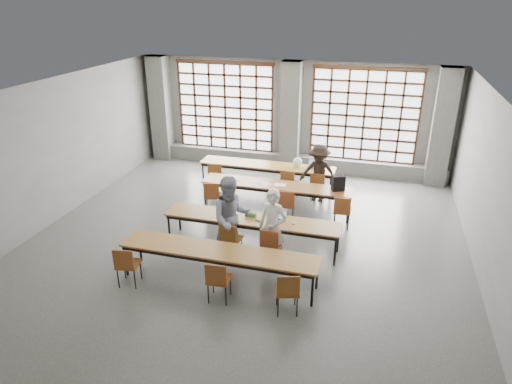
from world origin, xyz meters
TOP-DOWN VIEW (x-y plane):
  - floor at (0.00, 0.00)m, footprint 11.00×11.00m
  - ceiling at (0.00, 0.00)m, footprint 11.00×11.00m
  - wall_back at (0.00, 5.50)m, footprint 10.00×0.00m
  - wall_front at (0.00, -5.50)m, footprint 10.00×0.00m
  - wall_left at (-5.00, 0.00)m, footprint 0.00×11.00m
  - wall_right at (5.00, 0.00)m, footprint 0.00×11.00m
  - column_left at (-4.50, 5.22)m, footprint 0.60×0.55m
  - column_mid at (0.00, 5.22)m, footprint 0.60×0.55m
  - column_right at (4.50, 5.22)m, footprint 0.60×0.55m
  - window_left at (-2.25, 5.42)m, footprint 3.32×0.12m
  - window_right at (2.25, 5.42)m, footprint 3.32×0.12m
  - sill_ledge at (0.00, 5.30)m, footprint 9.80×0.35m
  - desk_row_a at (-0.33, 3.55)m, footprint 4.00×0.70m
  - desk_row_b at (0.28, 2.15)m, footprint 4.00×0.70m
  - desk_row_c at (0.21, 0.08)m, footprint 4.00×0.70m
  - desk_row_d at (-0.03, -1.43)m, footprint 4.00×0.70m
  - chair_back_left at (-1.72, 2.92)m, footprint 0.49×0.49m
  - chair_back_mid at (0.45, 2.92)m, footprint 0.47×0.48m
  - chair_back_right at (1.27, 2.92)m, footprint 0.42×0.43m
  - chair_mid_left at (-1.30, 1.52)m, footprint 0.52×0.52m
  - chair_mid_centre at (0.70, 1.52)m, footprint 0.49×0.49m
  - chair_mid_right at (2.08, 1.52)m, footprint 0.44×0.44m
  - chair_front_left at (-0.10, -0.55)m, footprint 0.45×0.46m
  - chair_front_right at (0.80, -0.55)m, footprint 0.44×0.45m
  - chair_near_left at (-1.72, -2.06)m, footprint 0.48×0.49m
  - chair_near_mid at (0.17, -2.06)m, footprint 0.45×0.46m
  - chair_near_right at (1.49, -2.06)m, footprint 0.52×0.53m
  - student_male at (0.81, -0.42)m, footprint 0.69×0.52m
  - student_female at (-0.09, -0.42)m, footprint 1.13×1.05m
  - student_back at (1.27, 3.05)m, footprint 1.12×0.72m
  - laptop_front at (0.78, 0.18)m, footprint 0.46×0.44m
  - laptop_back at (1.03, 3.66)m, footprint 0.41×0.36m
  - mouse at (1.16, 0.06)m, footprint 0.12×0.10m
  - green_box at (0.16, 0.16)m, footprint 0.26×0.11m
  - phone at (0.39, -0.02)m, footprint 0.14×0.10m
  - paper_sheet_a at (-0.32, 2.20)m, footprint 0.34×0.29m
  - paper_sheet_b at (-0.02, 2.10)m, footprint 0.36×0.34m
  - paper_sheet_c at (0.38, 2.15)m, footprint 0.30×0.22m
  - backpack at (1.88, 2.20)m, footprint 0.37×0.31m
  - plastic_bag at (0.57, 3.60)m, footprint 0.27×0.22m
  - red_pouch at (-1.73, -1.98)m, footprint 0.21×0.13m

SIDE VIEW (x-z plane):
  - floor at x=0.00m, z-range 0.00..0.00m
  - sill_ledge at x=0.00m, z-range 0.00..0.50m
  - red_pouch at x=-1.73m, z-range 0.47..0.53m
  - chair_back_left at x=-1.72m, z-range 0.10..0.98m
  - chair_back_mid at x=0.45m, z-range 0.10..0.98m
  - chair_back_right at x=1.27m, z-range 0.10..0.98m
  - chair_mid_left at x=-1.30m, z-range 0.10..0.98m
  - chair_mid_centre at x=0.70m, z-range 0.10..0.98m
  - chair_mid_right at x=2.08m, z-range 0.10..0.98m
  - chair_front_left at x=-0.10m, z-range 0.10..0.98m
  - chair_front_right at x=0.80m, z-range 0.10..0.98m
  - chair_near_left at x=-1.72m, z-range 0.10..0.98m
  - chair_near_mid at x=0.17m, z-range 0.10..0.98m
  - chair_near_right at x=1.49m, z-range 0.10..0.98m
  - desk_row_a at x=-0.33m, z-range 0.30..1.03m
  - desk_row_b at x=0.28m, z-range 0.30..1.03m
  - desk_row_c at x=0.21m, z-range 0.30..1.03m
  - desk_row_d at x=-0.03m, z-range 0.30..1.03m
  - paper_sheet_a at x=-0.32m, z-range 0.73..0.73m
  - paper_sheet_b at x=-0.02m, z-range 0.73..0.73m
  - paper_sheet_c at x=0.38m, z-range 0.73..0.73m
  - phone at x=0.39m, z-range 0.73..0.74m
  - mouse at x=1.16m, z-range 0.73..0.77m
  - green_box at x=0.16m, z-range 0.73..0.82m
  - laptop_front at x=0.78m, z-range 0.66..0.92m
  - laptop_back at x=1.03m, z-range 0.66..0.92m
  - student_back at x=1.27m, z-range 0.00..1.63m
  - student_male at x=0.81m, z-range 0.00..1.69m
  - plastic_bag at x=0.57m, z-range 0.73..1.02m
  - backpack at x=1.88m, z-range 0.73..1.13m
  - student_female at x=-0.09m, z-range 0.00..1.87m
  - wall_back at x=0.00m, z-range -3.25..6.75m
  - wall_front at x=0.00m, z-range -3.25..6.75m
  - wall_left at x=-5.00m, z-range -3.75..7.25m
  - wall_right at x=5.00m, z-range -3.75..7.25m
  - column_left at x=-4.50m, z-range 0.00..3.50m
  - column_mid at x=0.00m, z-range 0.00..3.50m
  - column_right at x=4.50m, z-range 0.00..3.50m
  - window_left at x=-2.25m, z-range 0.40..3.40m
  - window_right at x=2.25m, z-range 0.40..3.40m
  - ceiling at x=0.00m, z-range 3.50..3.50m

